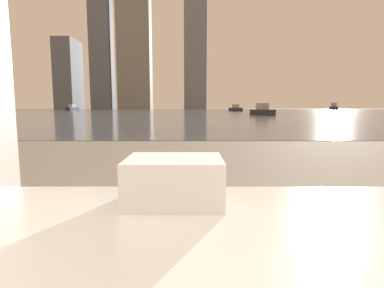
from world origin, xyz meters
TOP-DOWN VIEW (x-y plane):
  - towel_stack at (-0.01, 0.86)m, footprint 0.25×0.20m
  - harbor_water at (0.00, 62.00)m, footprint 180.00×110.00m
  - harbor_boat_0 at (38.83, 82.48)m, footprint 3.46×5.51m
  - harbor_boat_2 at (6.90, 29.44)m, footprint 1.97×3.25m
  - harbor_boat_4 at (-29.81, 75.14)m, footprint 2.13×4.11m
  - harbor_boat_5 at (8.70, 59.92)m, footprint 2.45×3.76m
  - skyline_tower_0 at (-47.71, 118.00)m, footprint 7.08×12.70m
  - skyline_tower_1 at (-34.63, 118.00)m, footprint 7.71×7.07m
  - skyline_tower_2 at (-21.97, 118.00)m, footprint 12.43×7.99m
  - skyline_tower_3 at (1.29, 118.00)m, footprint 8.44×7.65m

SIDE VIEW (x-z plane):
  - harbor_water at x=0.00m, z-range 0.00..0.01m
  - harbor_boat_2 at x=6.90m, z-range -0.16..0.99m
  - harbor_boat_5 at x=8.70m, z-range -0.19..1.15m
  - harbor_boat_4 at x=-29.81m, z-range -0.21..1.26m
  - towel_stack at x=-0.01m, z-range 0.53..0.65m
  - harbor_boat_0 at x=38.83m, z-range -0.28..1.67m
  - skyline_tower_0 at x=-47.71m, z-range 0.00..26.30m
  - skyline_tower_3 at x=1.29m, z-range 0.00..49.65m
  - skyline_tower_1 at x=-34.63m, z-range 0.00..75.81m
  - skyline_tower_2 at x=-21.97m, z-range 0.00..78.87m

